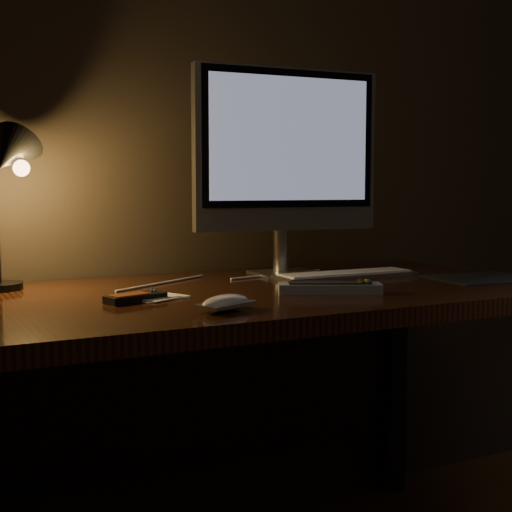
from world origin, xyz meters
name	(u,v)px	position (x,y,z in m)	size (l,w,h in m)	color
desk	(211,340)	(0.00, 1.93, 0.62)	(1.60, 0.75, 0.75)	black
monitor	(287,154)	(0.27, 2.04, 1.07)	(0.52, 0.16, 0.55)	silver
keyboard	(346,275)	(0.39, 1.93, 0.76)	(0.39, 0.11, 0.01)	silver
mousepad	(483,278)	(0.69, 1.74, 0.75)	(0.26, 0.20, 0.00)	black
mouse	(226,305)	(-0.11, 1.61, 0.76)	(0.11, 0.06, 0.02)	white
media_remote	(136,297)	(-0.23, 1.79, 0.76)	(0.14, 0.08, 0.02)	black
tv_remote	(330,288)	(0.19, 1.70, 0.76)	(0.23, 0.15, 0.03)	gray
papers	(158,297)	(-0.17, 1.81, 0.75)	(0.12, 0.08, 0.01)	white
desk_lamp	(8,178)	(-0.44, 2.06, 1.01)	(0.20, 0.20, 0.38)	black
cable	(224,279)	(0.08, 2.02, 0.75)	(0.01, 0.01, 0.64)	white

